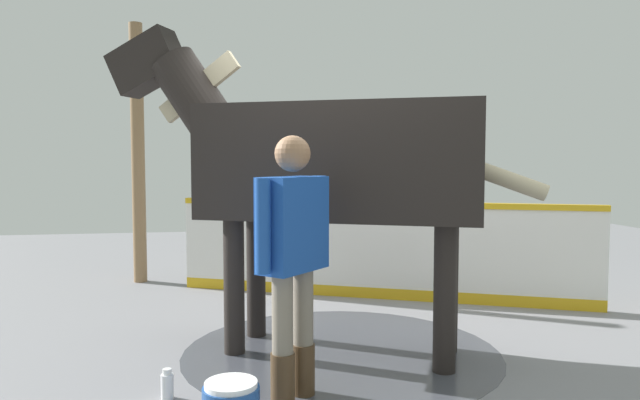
% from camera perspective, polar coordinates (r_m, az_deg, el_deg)
% --- Properties ---
extents(ground_plane, '(16.00, 16.00, 0.02)m').
position_cam_1_polar(ground_plane, '(4.89, 4.06, -14.05)').
color(ground_plane, gray).
extents(wet_patch, '(2.47, 2.47, 0.00)m').
position_cam_1_polar(wet_patch, '(4.73, 2.09, -14.52)').
color(wet_patch, '#42444C').
rests_on(wet_patch, ground).
extents(barrier_wall, '(1.94, 4.18, 1.06)m').
position_cam_1_polar(barrier_wall, '(6.39, 5.74, -5.23)').
color(barrier_wall, white).
rests_on(barrier_wall, ground).
extents(roof_post_near, '(0.16, 0.16, 3.15)m').
position_cam_1_polar(roof_post_near, '(7.49, -17.29, 4.29)').
color(roof_post_near, olive).
rests_on(roof_post_near, ground).
extents(horse, '(1.76, 3.25, 2.58)m').
position_cam_1_polar(horse, '(4.52, 0.55, 3.75)').
color(horse, black).
rests_on(horse, ground).
extents(handler, '(0.51, 0.49, 1.65)m').
position_cam_1_polar(handler, '(3.62, -2.66, -4.86)').
color(handler, '#47331E').
rests_on(handler, ground).
extents(bottle_shampoo, '(0.08, 0.08, 0.19)m').
position_cam_1_polar(bottle_shampoo, '(3.97, -14.64, -17.03)').
color(bottle_shampoo, white).
rests_on(bottle_shampoo, ground).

